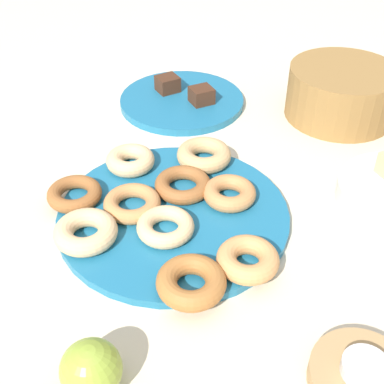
% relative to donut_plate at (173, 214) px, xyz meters
% --- Properties ---
extents(ground_plane, '(2.40, 2.40, 0.00)m').
position_rel_donut_plate_xyz_m(ground_plane, '(0.00, 0.00, -0.01)').
color(ground_plane, beige).
extents(donut_plate, '(0.35, 0.35, 0.01)m').
position_rel_donut_plate_xyz_m(donut_plate, '(0.00, 0.00, 0.00)').
color(donut_plate, '#1E6B93').
rests_on(donut_plate, ground_plane).
extents(donut_0, '(0.11, 0.11, 0.02)m').
position_rel_donut_plate_xyz_m(donut_0, '(-0.08, -0.14, 0.02)').
color(donut_0, '#995B2D').
rests_on(donut_0, donut_plate).
extents(donut_1, '(0.12, 0.12, 0.02)m').
position_rel_donut_plate_xyz_m(donut_1, '(-0.04, 0.03, 0.02)').
color(donut_1, '#995B2D').
rests_on(donut_1, donut_plate).
extents(donut_2, '(0.10, 0.10, 0.03)m').
position_rel_donut_plate_xyz_m(donut_2, '(0.00, 0.09, 0.02)').
color(donut_2, '#C6844C').
rests_on(donut_2, donut_plate).
extents(donut_3, '(0.10, 0.10, 0.03)m').
position_rel_donut_plate_xyz_m(donut_3, '(0.14, 0.06, 0.02)').
color(donut_3, tan).
rests_on(donut_3, donut_plate).
extents(donut_4, '(0.12, 0.12, 0.02)m').
position_rel_donut_plate_xyz_m(donut_4, '(-0.02, -0.06, 0.02)').
color(donut_4, '#C6844C').
rests_on(donut_4, donut_plate).
extents(donut_5, '(0.09, 0.09, 0.02)m').
position_rel_donut_plate_xyz_m(donut_5, '(0.04, -0.02, 0.02)').
color(donut_5, '#EABC84').
rests_on(donut_5, donut_plate).
extents(donut_6, '(0.10, 0.10, 0.03)m').
position_rel_donut_plate_xyz_m(donut_6, '(-0.13, -0.04, 0.02)').
color(donut_6, '#EABC84').
rests_on(donut_6, donut_plate).
extents(donut_7, '(0.10, 0.10, 0.03)m').
position_rel_donut_plate_xyz_m(donut_7, '(0.02, -0.13, 0.02)').
color(donut_7, '#EABC84').
rests_on(donut_7, donut_plate).
extents(donut_8, '(0.13, 0.13, 0.03)m').
position_rel_donut_plate_xyz_m(donut_8, '(-0.11, 0.09, 0.02)').
color(donut_8, tan).
rests_on(donut_8, donut_plate).
extents(donut_9, '(0.12, 0.12, 0.03)m').
position_rel_donut_plate_xyz_m(donut_9, '(0.16, -0.02, 0.02)').
color(donut_9, '#AD6B33').
rests_on(donut_9, donut_plate).
extents(cake_plate, '(0.26, 0.26, 0.01)m').
position_rel_donut_plate_xyz_m(cake_plate, '(-0.34, 0.12, 0.00)').
color(cake_plate, '#1E6B93').
rests_on(cake_plate, ground_plane).
extents(brownie_near, '(0.05, 0.05, 0.03)m').
position_rel_donut_plate_xyz_m(brownie_near, '(-0.38, 0.10, 0.02)').
color(brownie_near, '#472819').
rests_on(brownie_near, cake_plate).
extents(brownie_far, '(0.05, 0.05, 0.03)m').
position_rel_donut_plate_xyz_m(brownie_far, '(-0.31, 0.15, 0.02)').
color(brownie_far, '#472819').
rests_on(brownie_far, cake_plate).
extents(candle_holder, '(0.12, 0.12, 0.02)m').
position_rel_donut_plate_xyz_m(candle_holder, '(0.33, 0.12, 0.00)').
color(candle_holder, tan).
rests_on(candle_holder, ground_plane).
extents(tealight, '(0.05, 0.05, 0.02)m').
position_rel_donut_plate_xyz_m(tealight, '(0.33, 0.12, 0.02)').
color(tealight, silver).
rests_on(tealight, candle_holder).
extents(basket, '(0.29, 0.29, 0.10)m').
position_rel_donut_plate_xyz_m(basket, '(-0.20, 0.40, 0.04)').
color(basket, olive).
rests_on(basket, ground_plane).
extents(apple, '(0.07, 0.07, 0.07)m').
position_rel_donut_plate_xyz_m(apple, '(0.24, -0.16, 0.03)').
color(apple, '#93AD38').
rests_on(apple, ground_plane).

